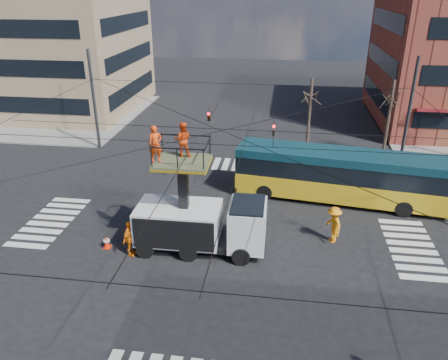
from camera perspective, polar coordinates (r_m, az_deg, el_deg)
The scene contains 11 objects.
ground at distance 24.15m, azimuth -0.29°, elevation -6.99°, with size 120.00×120.00×0.00m, color black.
sidewalk_nw at distance 49.46m, azimuth -21.57°, elevation 8.01°, with size 18.00×18.00×0.12m, color slate.
crosswalks at distance 24.14m, azimuth -0.29°, elevation -6.97°, with size 22.40×22.40×0.02m, color silver, non-canonical shape.
overhead_network at distance 22.60m, azimuth -0.35°, elevation 2.88°, with size 24.24×24.24×8.00m.
tree_a at distance 34.88m, azimuth 11.28°, elevation 10.74°, with size 2.00×2.00×6.00m.
tree_b at distance 35.73m, azimuth 21.06°, elevation 9.92°, with size 2.00×2.00×6.00m.
utility_truck at distance 21.89m, azimuth -3.16°, elevation -4.18°, with size 7.03×2.72×6.63m.
city_bus at distance 27.93m, azimuth 14.86°, elevation 0.67°, with size 13.00×4.31×3.20m.
traffic_cone at distance 23.59m, azimuth -15.08°, elevation -7.85°, with size 0.36×0.36×0.65m, color #FE270A.
worker_ground at distance 22.41m, azimuth -12.18°, elevation -7.47°, with size 1.12×0.46×1.90m, color orange.
flagger at distance 23.66m, azimuth 14.11°, elevation -5.68°, with size 1.31×0.75×2.03m, color orange.
Camera 1 is at (2.99, -20.41, 12.56)m, focal length 35.00 mm.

